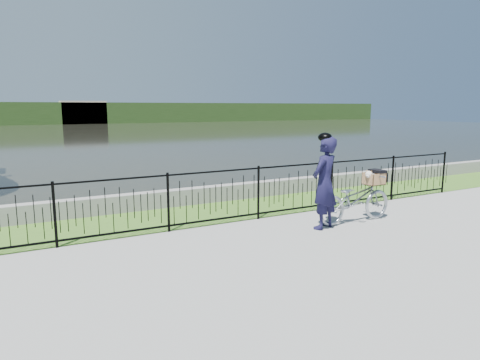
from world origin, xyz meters
TOP-DOWN VIEW (x-y plane):
  - ground at (0.00, 0.00)m, footprint 120.00×120.00m
  - grass_strip at (0.00, 2.60)m, footprint 60.00×2.00m
  - water at (0.00, 33.00)m, footprint 120.00×120.00m
  - quay_wall at (0.00, 3.60)m, footprint 60.00×0.30m
  - fence at (0.00, 1.60)m, footprint 14.00×0.06m
  - far_treeline at (0.00, 60.00)m, footprint 120.00×6.00m
  - far_building_right at (6.00, 58.50)m, footprint 6.00×3.00m
  - bicycle_rig at (2.63, 0.42)m, footprint 1.86×0.65m
  - cyclist at (1.77, 0.38)m, footprint 0.78×0.66m

SIDE VIEW (x-z plane):
  - ground at x=0.00m, z-range 0.00..0.00m
  - water at x=0.00m, z-range 0.00..0.00m
  - grass_strip at x=0.00m, z-range 0.00..0.01m
  - quay_wall at x=0.00m, z-range 0.00..0.40m
  - bicycle_rig at x=2.63m, z-range -0.04..1.04m
  - fence at x=0.00m, z-range 0.00..1.15m
  - cyclist at x=1.77m, z-range -0.01..1.87m
  - far_treeline at x=0.00m, z-range 0.00..3.00m
  - far_building_right at x=6.00m, z-range 0.00..3.20m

